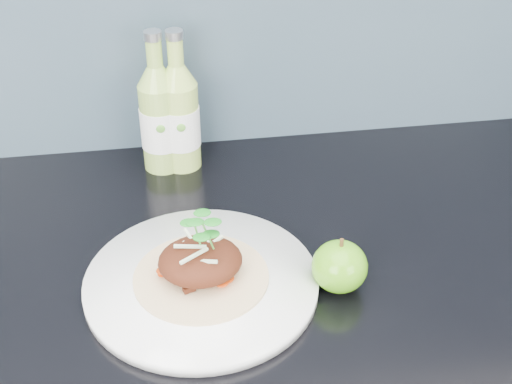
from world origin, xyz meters
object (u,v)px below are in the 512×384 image
green_apple (340,267)px  cider_bottle_left (160,118)px  dinner_plate (201,283)px  cider_bottle_right (180,117)px

green_apple → cider_bottle_left: cider_bottle_left is taller
dinner_plate → cider_bottle_left: 0.32m
green_apple → cider_bottle_left: (-0.21, 0.33, 0.05)m
cider_bottle_left → cider_bottle_right: size_ratio=1.00×
dinner_plate → green_apple: bearing=-8.3°
dinner_plate → green_apple: size_ratio=3.79×
dinner_plate → cider_bottle_right: bearing=90.7°
cider_bottle_left → cider_bottle_right: same height
dinner_plate → green_apple: green_apple is taller
cider_bottle_right → cider_bottle_left: bearing=175.3°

